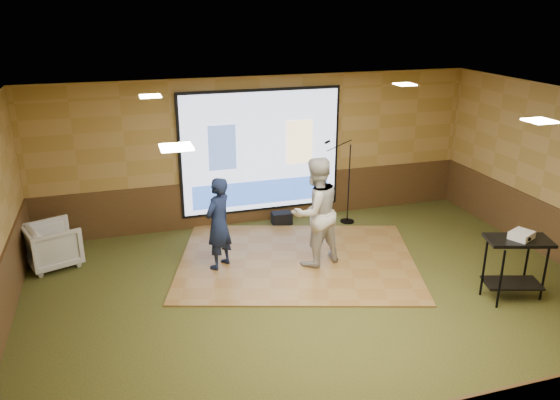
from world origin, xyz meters
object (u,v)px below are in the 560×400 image
object	(u,v)px
duffel_bag	(282,218)
banquet_chair	(53,245)
av_table	(516,257)
player_right	(315,212)
projector_screen	(261,153)
mic_stand	(346,200)
player_left	(218,223)
projector	(522,235)
dance_floor	(297,260)

from	to	relation	value
duffel_bag	banquet_chair	bearing A→B (deg)	-171.53
av_table	duffel_bag	world-z (taller)	av_table
player_right	banquet_chair	xyz separation A→B (m)	(-4.34, 1.30, -0.60)
projector_screen	banquet_chair	size ratio (longest dim) A/B	3.96
av_table	mic_stand	xyz separation A→B (m)	(-1.23, 3.61, -0.21)
player_left	mic_stand	distance (m)	3.20
banquet_chair	projector_screen	bearing A→B (deg)	-96.62
player_right	projector	size ratio (longest dim) A/B	5.68
player_right	banquet_chair	world-z (taller)	player_right
player_right	duffel_bag	size ratio (longest dim) A/B	4.77
projector_screen	dance_floor	world-z (taller)	projector_screen
projector_screen	projector	world-z (taller)	projector_screen
duffel_bag	mic_stand	bearing A→B (deg)	-12.99
av_table	banquet_chair	bearing A→B (deg)	154.56
player_left	duffel_bag	size ratio (longest dim) A/B	4.00
banquet_chair	duffel_bag	distance (m)	4.40
dance_floor	av_table	xyz separation A→B (m)	(2.77, -2.17, 0.69)
projector_screen	player_right	size ratio (longest dim) A/B	1.74
projector_screen	mic_stand	size ratio (longest dim) A/B	1.85
projector_screen	player_right	distance (m)	2.30
av_table	duffel_bag	size ratio (longest dim) A/B	2.48
player_right	banquet_chair	size ratio (longest dim) A/B	2.27
projector_screen	banquet_chair	xyz separation A→B (m)	(-4.00, -0.93, -1.09)
projector	mic_stand	distance (m)	3.87
projector	banquet_chair	size ratio (longest dim) A/B	0.40
dance_floor	banquet_chair	size ratio (longest dim) A/B	4.91
projector	player_left	bearing A→B (deg)	126.06
av_table	duffel_bag	distance (m)	4.69
projector_screen	projector	size ratio (longest dim) A/B	9.88
banquet_chair	player_left	bearing A→B (deg)	-128.82
av_table	projector	size ratio (longest dim) A/B	2.96
projector	duffel_bag	xyz separation A→B (m)	(-2.55, 3.91, -0.92)
av_table	dance_floor	bearing A→B (deg)	141.95
duffel_bag	dance_floor	bearing A→B (deg)	-98.25
dance_floor	mic_stand	xyz separation A→B (m)	(1.54, 1.45, 0.48)
av_table	banquet_chair	distance (m)	7.61
projector_screen	banquet_chair	distance (m)	4.25
dance_floor	mic_stand	bearing A→B (deg)	43.11
player_left	player_right	bearing A→B (deg)	126.19
dance_floor	duffel_bag	size ratio (longest dim) A/B	10.29
mic_stand	av_table	bearing A→B (deg)	-52.42
player_right	mic_stand	bearing A→B (deg)	-144.81
duffel_bag	projector	bearing A→B (deg)	-56.84
player_right	banquet_chair	distance (m)	4.57
projector	av_table	bearing A→B (deg)	157.62
av_table	banquet_chair	world-z (taller)	av_table
projector_screen	duffel_bag	size ratio (longest dim) A/B	8.29
duffel_bag	player_left	bearing A→B (deg)	-135.24
av_table	banquet_chair	size ratio (longest dim) A/B	1.18
projector_screen	mic_stand	bearing A→B (deg)	-19.41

